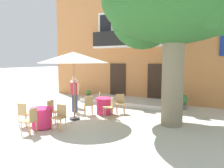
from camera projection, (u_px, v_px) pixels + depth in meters
ground_plane at (74, 116)px, 9.99m from camera, size 120.00×120.00×0.00m
building_facade at (149, 42)px, 15.19m from camera, size 13.00×5.09×7.50m
entrance_step_platform at (129, 101)px, 12.92m from camera, size 5.48×2.18×0.25m
plane_tree at (173, 2)px, 8.19m from camera, size 5.73×5.03×6.47m
cafe_table_near_tree at (42, 118)px, 8.19m from camera, size 0.86×0.86×0.76m
cafe_chair_near_tree_0 at (31, 119)px, 7.44m from camera, size 0.48×0.48×0.91m
cafe_chair_near_tree_1 at (60, 116)px, 7.97m from camera, size 0.45×0.45×0.91m
cafe_chair_near_tree_2 at (53, 110)px, 8.90m from camera, size 0.45×0.45×0.91m
cafe_chair_near_tree_3 at (24, 113)px, 8.36m from camera, size 0.46×0.46×0.91m
cafe_table_middle at (105, 106)px, 10.34m from camera, size 0.86×0.86×0.76m
cafe_chair_middle_0 at (120, 102)px, 10.44m from camera, size 0.55×0.55×0.91m
cafe_chair_middle_1 at (102, 100)px, 11.06m from camera, size 0.56×0.56×0.91m
cafe_chair_middle_2 at (89, 104)px, 10.08m from camera, size 0.57×0.57×0.91m
cafe_chair_middle_3 at (110, 106)px, 9.62m from camera, size 0.57×0.57×0.91m
cafe_umbrella at (74, 58)px, 9.16m from camera, size 2.90×2.90×2.85m
ground_planter_left at (88, 94)px, 14.66m from camera, size 0.36×0.36×0.54m
ground_planter_right at (183, 101)px, 11.35m from camera, size 0.45×0.45×0.76m
pedestrian_near_entrance at (75, 93)px, 10.70m from camera, size 0.53×0.27×1.66m
pedestrian_mid_plaza at (74, 89)px, 11.89m from camera, size 0.53×0.37×1.68m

